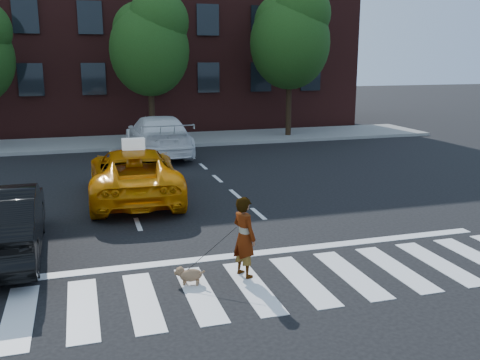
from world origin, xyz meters
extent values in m
plane|color=black|center=(0.00, 0.00, 0.00)|extent=(120.00, 120.00, 0.00)
cube|color=silver|center=(0.00, 0.00, 0.01)|extent=(13.00, 2.40, 0.01)
cube|color=silver|center=(0.00, 1.60, 0.01)|extent=(12.00, 0.30, 0.01)
cube|color=slate|center=(0.00, 17.50, 0.07)|extent=(30.00, 4.00, 0.15)
cube|color=#421A17|center=(0.00, 25.00, 6.00)|extent=(26.00, 10.00, 12.00)
cylinder|color=black|center=(0.50, 17.00, 1.77)|extent=(0.28, 0.28, 3.55)
ellipsoid|color=#1A350E|center=(0.50, 17.00, 4.40)|extent=(3.69, 3.69, 4.25)
sphere|color=#1A350E|center=(0.90, 16.80, 5.68)|extent=(2.84, 2.84, 2.84)
sphere|color=#1A350E|center=(0.15, 17.25, 5.32)|extent=(2.56, 2.56, 2.56)
cylinder|color=black|center=(7.50, 17.00, 1.93)|extent=(0.28, 0.28, 3.85)
ellipsoid|color=#1A350E|center=(7.50, 17.00, 4.77)|extent=(4.00, 4.00, 4.60)
sphere|color=#1A350E|center=(7.90, 16.80, 6.16)|extent=(3.08, 3.08, 3.08)
sphere|color=#1A350E|center=(7.15, 17.25, 5.78)|extent=(2.77, 2.77, 2.77)
imported|color=orange|center=(-1.40, 7.00, 0.75)|extent=(2.76, 5.54, 1.51)
imported|color=white|center=(0.33, 13.95, 0.85)|extent=(2.39, 5.85, 1.69)
imported|color=#999999|center=(0.00, 0.54, 0.79)|extent=(0.57, 0.67, 1.58)
ellipsoid|color=olive|center=(-1.06, 0.44, 0.18)|extent=(0.47, 0.37, 0.23)
sphere|color=olive|center=(-1.24, 0.52, 0.25)|extent=(0.23, 0.23, 0.17)
sphere|color=olive|center=(-1.31, 0.55, 0.22)|extent=(0.11, 0.11, 0.08)
cylinder|color=olive|center=(-0.87, 0.36, 0.25)|extent=(0.13, 0.08, 0.10)
sphere|color=olive|center=(-1.22, 0.57, 0.30)|extent=(0.08, 0.08, 0.06)
sphere|color=olive|center=(-1.27, 0.47, 0.30)|extent=(0.08, 0.08, 0.06)
cylinder|color=olive|center=(-1.19, 0.44, 0.06)|extent=(0.06, 0.06, 0.11)
cylinder|color=olive|center=(-1.15, 0.54, 0.06)|extent=(0.06, 0.06, 0.11)
cylinder|color=olive|center=(-0.96, 0.34, 0.06)|extent=(0.06, 0.06, 0.11)
cylinder|color=olive|center=(-0.92, 0.44, 0.06)|extent=(0.06, 0.06, 0.11)
cube|color=white|center=(-1.40, 6.80, 1.67)|extent=(0.66, 0.31, 0.32)
camera|label=1|loc=(-2.85, -8.64, 4.13)|focal=40.00mm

